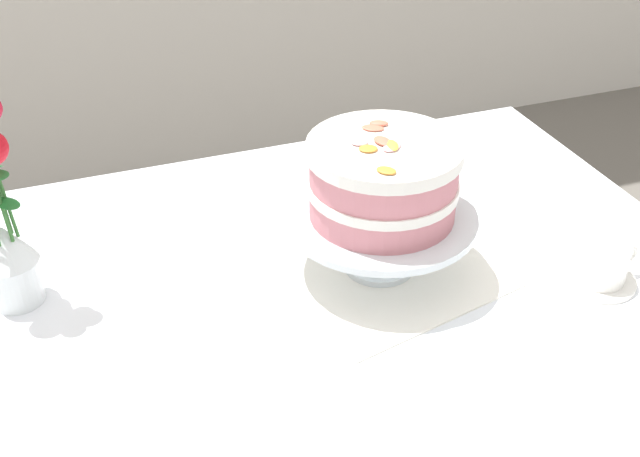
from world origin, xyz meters
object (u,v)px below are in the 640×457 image
object	(u,v)px
layer_cake	(383,179)
teacup	(601,266)
dining_table	(283,372)
cake_stand	(381,224)

from	to	relation	value
layer_cake	teacup	bearing A→B (deg)	-26.24
dining_table	teacup	size ratio (longest dim) A/B	11.45
cake_stand	teacup	bearing A→B (deg)	-26.24
cake_stand	layer_cake	xyz separation A→B (m)	(-0.00, -0.00, 0.08)
cake_stand	teacup	size ratio (longest dim) A/B	2.37
cake_stand	teacup	distance (m)	0.34
dining_table	layer_cake	world-z (taller)	layer_cake
dining_table	teacup	world-z (taller)	teacup
teacup	layer_cake	bearing A→B (deg)	153.76
cake_stand	layer_cake	distance (m)	0.08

